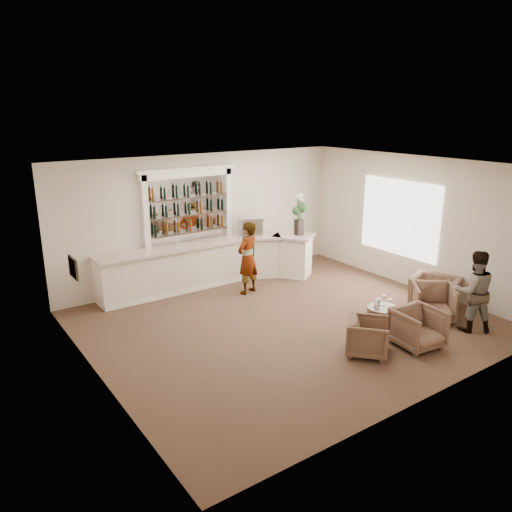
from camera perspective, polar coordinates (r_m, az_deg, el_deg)
The scene contains 19 objects.
ground at distance 10.72m, azimuth 3.64°, elevation -7.63°, with size 8.00×8.00×0.00m, color brown.
room_shell at distance 10.64m, azimuth 2.18°, elevation 5.46°, with size 8.04×7.02×3.32m.
bar_counter at distance 12.76m, azimuth -5.26°, elevation -0.88°, with size 5.72×1.80×1.14m.
back_bar_alcove at distance 12.60m, azimuth -7.70°, elevation 5.66°, with size 2.64×0.25×3.00m.
cocktail_table at distance 10.60m, azimuth 14.22°, elevation -6.95°, with size 0.63×0.63×0.50m, color #4F3722.
sommelier at distance 12.08m, azimuth -0.96°, elevation -0.24°, with size 0.65×0.43×1.79m, color gray.
guest at distance 10.97m, azimuth 23.63°, elevation -3.71°, with size 0.82×0.64×1.69m, color gray.
armchair_left at distance 9.52m, azimuth 12.65°, elevation -9.01°, with size 0.73×0.76×0.69m, color brown.
armchair_center at distance 10.03m, azimuth 17.99°, elevation -7.85°, with size 0.81×0.84×0.76m, color brown.
armchair_right at distance 11.40m, azimuth 19.61°, elevation -4.99°, with size 0.83×0.85×0.77m, color brown.
armchair_far at distance 12.21m, azimuth 19.74°, elevation -3.84°, with size 1.02×0.89×0.66m, color brown.
espresso_machine at distance 13.18m, azimuth -0.65°, elevation 3.41°, with size 0.55×0.47×0.49m, color silver.
flower_vase at distance 13.20m, azimuth 4.97°, elevation 5.05°, with size 0.29×0.29×1.11m.
wine_glass_bar_left at distance 12.86m, azimuth -2.92°, elevation 2.42°, with size 0.07×0.07×0.21m, color white, non-canonical shape.
wine_glass_bar_right at distance 12.17m, azimuth -8.92°, elevation 1.41°, with size 0.07×0.07×0.21m, color white, non-canonical shape.
wine_glass_tbl_a at distance 10.40m, azimuth 13.80°, elevation -5.27°, with size 0.07×0.07×0.21m, color white, non-canonical shape.
wine_glass_tbl_b at distance 10.59m, azimuth 14.39°, elevation -4.91°, with size 0.07×0.07×0.21m, color white, non-canonical shape.
wine_glass_tbl_c at distance 10.42m, azimuth 15.04°, elevation -5.32°, with size 0.07×0.07×0.21m, color white, non-canonical shape.
napkin_holder at distance 10.55m, azimuth 13.70°, elevation -5.19°, with size 0.08×0.08×0.12m, color white.
Camera 1 is at (-6.12, -7.62, 4.40)m, focal length 35.00 mm.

